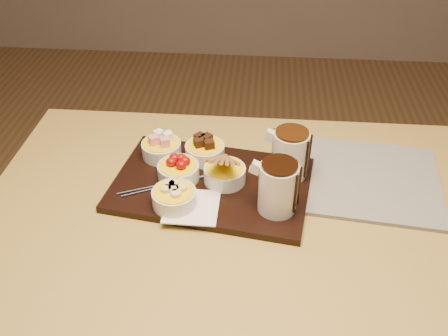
# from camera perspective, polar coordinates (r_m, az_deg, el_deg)

# --- Properties ---
(dining_table) EXTENTS (1.20, 0.80, 0.75)m
(dining_table) POSITION_cam_1_polar(r_m,az_deg,el_deg) (1.21, 1.73, -8.06)
(dining_table) COLOR #A98D3F
(dining_table) RESTS_ON ground
(serving_board) EXTENTS (0.50, 0.36, 0.02)m
(serving_board) POSITION_cam_1_polar(r_m,az_deg,el_deg) (1.20, -1.43, -1.88)
(serving_board) COLOR black
(serving_board) RESTS_ON dining_table
(napkin) EXTENTS (0.12, 0.12, 0.00)m
(napkin) POSITION_cam_1_polar(r_m,az_deg,el_deg) (1.12, -3.71, -4.43)
(napkin) COLOR white
(napkin) RESTS_ON serving_board
(bowl_marshmallows) EXTENTS (0.10, 0.10, 0.04)m
(bowl_marshmallows) POSITION_cam_1_polar(r_m,az_deg,el_deg) (1.28, -7.14, 2.14)
(bowl_marshmallows) COLOR beige
(bowl_marshmallows) RESTS_ON serving_board
(bowl_cake) EXTENTS (0.10, 0.10, 0.04)m
(bowl_cake) POSITION_cam_1_polar(r_m,az_deg,el_deg) (1.26, -2.19, 1.88)
(bowl_cake) COLOR beige
(bowl_cake) RESTS_ON serving_board
(bowl_strawberries) EXTENTS (0.10, 0.10, 0.04)m
(bowl_strawberries) POSITION_cam_1_polar(r_m,az_deg,el_deg) (1.20, -5.22, -0.42)
(bowl_strawberries) COLOR beige
(bowl_strawberries) RESTS_ON serving_board
(bowl_biscotti) EXTENTS (0.10, 0.10, 0.04)m
(bowl_biscotti) POSITION_cam_1_polar(r_m,az_deg,el_deg) (1.18, 0.08, -0.73)
(bowl_biscotti) COLOR beige
(bowl_biscotti) RESTS_ON serving_board
(bowl_bananas) EXTENTS (0.10, 0.10, 0.04)m
(bowl_bananas) POSITION_cam_1_polar(r_m,az_deg,el_deg) (1.12, -5.71, -3.43)
(bowl_bananas) COLOR beige
(bowl_bananas) RESTS_ON serving_board
(pitcher_dark_chocolate) EXTENTS (0.10, 0.10, 0.12)m
(pitcher_dark_chocolate) POSITION_cam_1_polar(r_m,az_deg,el_deg) (1.09, 6.18, -2.28)
(pitcher_dark_chocolate) COLOR silver
(pitcher_dark_chocolate) RESTS_ON serving_board
(pitcher_milk_chocolate) EXTENTS (0.10, 0.10, 0.12)m
(pitcher_milk_chocolate) POSITION_cam_1_polar(r_m,az_deg,el_deg) (1.19, 7.56, 1.52)
(pitcher_milk_chocolate) COLOR silver
(pitcher_milk_chocolate) RESTS_ON serving_board
(fondue_skewers) EXTENTS (0.13, 0.25, 0.01)m
(fondue_skewers) POSITION_cam_1_polar(r_m,az_deg,el_deg) (1.19, -6.00, -1.65)
(fondue_skewers) COLOR silver
(fondue_skewers) RESTS_ON serving_board
(newspaper) EXTENTS (0.43, 0.36, 0.01)m
(newspaper) POSITION_cam_1_polar(r_m,az_deg,el_deg) (1.27, 14.93, -1.06)
(newspaper) COLOR beige
(newspaper) RESTS_ON dining_table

